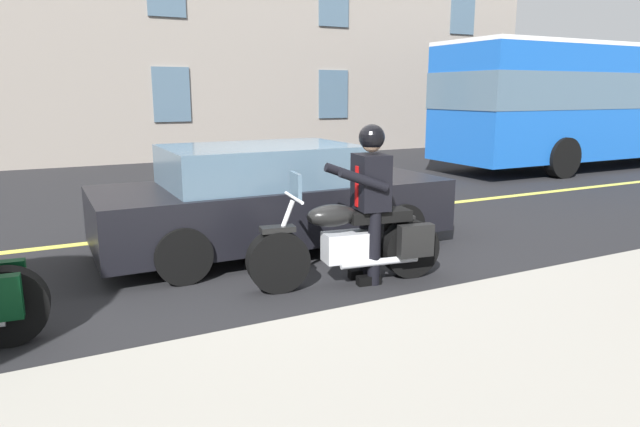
% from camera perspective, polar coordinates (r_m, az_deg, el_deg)
% --- Properties ---
extents(ground_plane, '(80.00, 80.00, 0.00)m').
position_cam_1_polar(ground_plane, '(7.14, -1.92, -4.60)').
color(ground_plane, black).
extents(lane_center_stripe, '(60.00, 0.16, 0.01)m').
position_cam_1_polar(lane_center_stripe, '(8.93, -7.38, -1.22)').
color(lane_center_stripe, '#E5DB4C').
rests_on(lane_center_stripe, ground_plane).
extents(motorcycle_main, '(2.22, 0.79, 1.26)m').
position_cam_1_polar(motorcycle_main, '(6.14, 3.35, -3.04)').
color(motorcycle_main, black).
rests_on(motorcycle_main, ground_plane).
extents(rider_main, '(0.67, 0.61, 1.74)m').
position_cam_1_polar(rider_main, '(6.09, 5.06, 2.43)').
color(rider_main, black).
rests_on(rider_main, ground_plane).
extents(bus_near, '(11.05, 2.70, 3.30)m').
position_cam_1_polar(bus_near, '(18.20, 27.48, 10.28)').
color(bus_near, blue).
rests_on(bus_near, ground_plane).
extents(car_silver, '(4.60, 1.92, 1.40)m').
position_cam_1_polar(car_silver, '(7.45, -5.02, 1.53)').
color(car_silver, black).
rests_on(car_silver, ground_plane).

